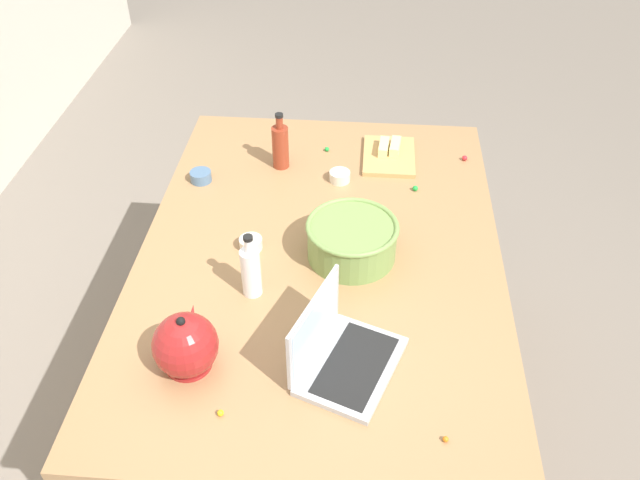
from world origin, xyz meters
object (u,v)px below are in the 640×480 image
at_px(laptop, 339,352).
at_px(butter_stick_left, 395,146).
at_px(ramekin_small, 340,176).
at_px(ramekin_medium, 251,243).
at_px(kettle, 186,345).
at_px(cutting_board, 389,156).
at_px(bottle_soy, 280,146).
at_px(mixing_bowl_large, 352,239).
at_px(ramekin_wide, 201,176).
at_px(butter_stick_right, 384,147).
at_px(bottle_vinegar, 251,271).

xyz_separation_m(laptop, butter_stick_left, (1.08, -0.16, -0.01)).
bearing_deg(laptop, ramekin_small, 3.31).
height_order(ramekin_small, ramekin_medium, same).
distance_m(kettle, cutting_board, 1.22).
bearing_deg(kettle, bottle_soy, -7.34).
relative_size(mixing_bowl_large, ramekin_wide, 3.75).
xyz_separation_m(laptop, ramekin_wide, (0.84, 0.58, -0.03)).
bearing_deg(ramekin_small, butter_stick_right, -40.01).
relative_size(bottle_vinegar, ramekin_medium, 2.93).
bearing_deg(ramekin_medium, butter_stick_right, -35.62).
height_order(butter_stick_right, ramekin_medium, butter_stick_right).
xyz_separation_m(cutting_board, butter_stick_right, (0.02, 0.02, 0.03)).
relative_size(bottle_soy, ramekin_medium, 2.98).
xyz_separation_m(butter_stick_left, butter_stick_right, (-0.01, 0.04, 0.00)).
relative_size(laptop, ramekin_medium, 4.79).
bearing_deg(ramekin_wide, mixing_bowl_large, -122.99).
distance_m(mixing_bowl_large, ramekin_wide, 0.70).
bearing_deg(ramekin_wide, butter_stick_right, -70.88).
xyz_separation_m(laptop, kettle, (-0.04, 0.41, 0.03)).
distance_m(laptop, kettle, 0.42).
distance_m(kettle, butter_stick_right, 1.23).
relative_size(laptop, ramekin_wide, 4.59).
distance_m(butter_stick_right, ramekin_medium, 0.75).
xyz_separation_m(ramekin_small, ramekin_wide, (-0.04, 0.52, 0.00)).
distance_m(kettle, butter_stick_left, 1.26).
bearing_deg(butter_stick_right, laptop, 174.03).
bearing_deg(kettle, mixing_bowl_large, -40.94).
bearing_deg(laptop, butter_stick_left, -8.27).
bearing_deg(ramekin_wide, ramekin_small, -85.23).
height_order(kettle, butter_stick_left, kettle).
height_order(ramekin_medium, ramekin_wide, ramekin_wide).
bearing_deg(ramekin_small, ramekin_wide, 94.77).
distance_m(laptop, ramekin_small, 0.88).
height_order(butter_stick_left, ramekin_wide, butter_stick_left).
height_order(bottle_vinegar, cutting_board, bottle_vinegar).
xyz_separation_m(bottle_vinegar, cutting_board, (0.79, -0.42, -0.08)).
bearing_deg(mixing_bowl_large, bottle_soy, 30.45).
xyz_separation_m(bottle_soy, kettle, (-1.00, 0.13, -0.01)).
bearing_deg(butter_stick_left, ramekin_small, 134.13).
distance_m(bottle_soy, ramekin_small, 0.26).
xyz_separation_m(laptop, ramekin_small, (0.88, 0.05, -0.03)).
bearing_deg(butter_stick_left, ramekin_medium, 142.01).
height_order(bottle_soy, butter_stick_right, bottle_soy).
relative_size(bottle_soy, ramekin_small, 2.92).
bearing_deg(ramekin_small, butter_stick_left, -45.87).
xyz_separation_m(butter_stick_right, ramekin_small, (-0.19, 0.16, -0.02)).
bearing_deg(butter_stick_left, cutting_board, 143.42).
height_order(bottle_vinegar, butter_stick_right, bottle_vinegar).
bearing_deg(ramekin_medium, butter_stick_left, -37.99).
relative_size(bottle_vinegar, butter_stick_right, 2.04).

